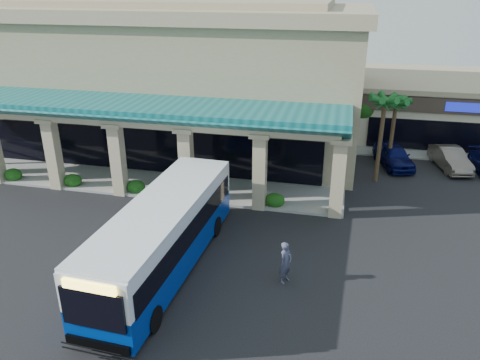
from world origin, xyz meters
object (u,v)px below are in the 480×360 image
(pedestrian, at_px, (286,263))
(car_silver, at_px, (394,155))
(transit_bus, at_px, (164,237))
(car_white, at_px, (450,158))

(pedestrian, relative_size, car_silver, 0.42)
(pedestrian, height_order, car_silver, pedestrian)
(transit_bus, bearing_deg, car_white, 49.93)
(car_silver, height_order, car_white, car_silver)
(transit_bus, distance_m, pedestrian, 5.72)
(pedestrian, bearing_deg, car_white, -2.80)
(pedestrian, xyz_separation_m, car_silver, (5.80, 16.14, -0.20))
(transit_bus, height_order, car_silver, transit_bus)
(transit_bus, relative_size, car_silver, 2.61)
(transit_bus, distance_m, car_white, 22.78)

